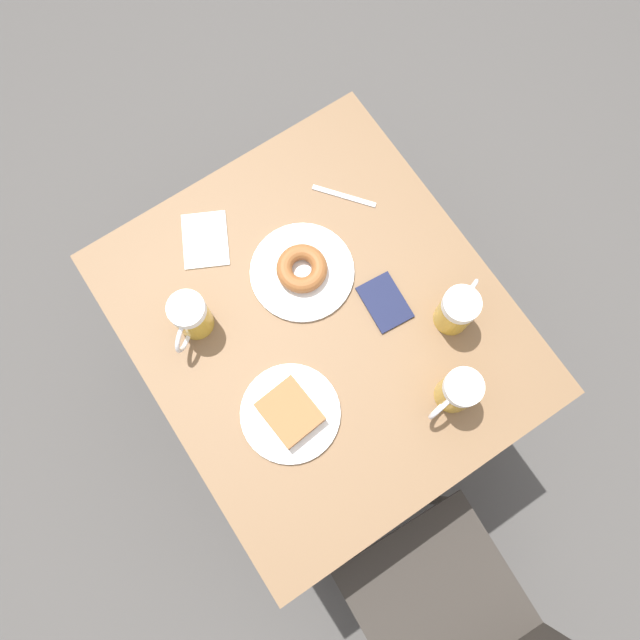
{
  "coord_description": "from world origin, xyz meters",
  "views": [
    {
      "loc": [
        0.2,
        0.3,
        2.16
      ],
      "look_at": [
        0.0,
        0.0,
        0.78
      ],
      "focal_mm": 35.0,
      "sensor_mm": 36.0,
      "label": 1
    }
  ],
  "objects_px": {
    "plate_with_donut": "(302,270)",
    "fork": "(344,196)",
    "beer_mug_left": "(457,310)",
    "napkin_folded": "(205,240)",
    "passport_near_edge": "(385,302)",
    "beer_mug_right": "(457,392)",
    "plate_with_cake": "(290,413)",
    "beer_mug_center": "(191,317)"
  },
  "relations": [
    {
      "from": "plate_with_donut",
      "to": "fork",
      "type": "xyz_separation_m",
      "value": [
        -0.19,
        -0.11,
        -0.01
      ]
    },
    {
      "from": "plate_with_donut",
      "to": "fork",
      "type": "bearing_deg",
      "value": -150.64
    },
    {
      "from": "beer_mug_left",
      "to": "fork",
      "type": "relative_size",
      "value": 0.99
    },
    {
      "from": "napkin_folded",
      "to": "passport_near_edge",
      "type": "distance_m",
      "value": 0.46
    },
    {
      "from": "beer_mug_right",
      "to": "passport_near_edge",
      "type": "relative_size",
      "value": 0.99
    },
    {
      "from": "plate_with_cake",
      "to": "beer_mug_right",
      "type": "relative_size",
      "value": 1.7
    },
    {
      "from": "fork",
      "to": "passport_near_edge",
      "type": "relative_size",
      "value": 1.01
    },
    {
      "from": "beer_mug_center",
      "to": "fork",
      "type": "bearing_deg",
      "value": -170.37
    },
    {
      "from": "beer_mug_center",
      "to": "passport_near_edge",
      "type": "xyz_separation_m",
      "value": [
        -0.39,
        0.2,
        -0.06
      ]
    },
    {
      "from": "beer_mug_center",
      "to": "passport_near_edge",
      "type": "distance_m",
      "value": 0.45
    },
    {
      "from": "napkin_folded",
      "to": "beer_mug_right",
      "type": "bearing_deg",
      "value": 113.09
    },
    {
      "from": "beer_mug_left",
      "to": "beer_mug_right",
      "type": "height_order",
      "value": "same"
    },
    {
      "from": "fork",
      "to": "beer_mug_center",
      "type": "bearing_deg",
      "value": 9.63
    },
    {
      "from": "plate_with_cake",
      "to": "napkin_folded",
      "type": "xyz_separation_m",
      "value": [
        -0.05,
        -0.46,
        -0.01
      ]
    },
    {
      "from": "beer_mug_left",
      "to": "beer_mug_right",
      "type": "relative_size",
      "value": 1.0
    },
    {
      "from": "beer_mug_left",
      "to": "passport_near_edge",
      "type": "bearing_deg",
      "value": -46.47
    },
    {
      "from": "napkin_folded",
      "to": "passport_near_edge",
      "type": "bearing_deg",
      "value": 126.31
    },
    {
      "from": "fork",
      "to": "beer_mug_right",
      "type": "bearing_deg",
      "value": 82.15
    },
    {
      "from": "plate_with_donut",
      "to": "passport_near_edge",
      "type": "xyz_separation_m",
      "value": [
        -0.12,
        0.17,
        -0.01
      ]
    },
    {
      "from": "napkin_folded",
      "to": "passport_near_edge",
      "type": "xyz_separation_m",
      "value": [
        -0.27,
        0.37,
        0.0
      ]
    },
    {
      "from": "plate_with_cake",
      "to": "passport_near_edge",
      "type": "distance_m",
      "value": 0.34
    },
    {
      "from": "beer_mug_left",
      "to": "beer_mug_center",
      "type": "relative_size",
      "value": 1.0
    },
    {
      "from": "beer_mug_center",
      "to": "fork",
      "type": "xyz_separation_m",
      "value": [
        -0.47,
        -0.08,
        -0.06
      ]
    },
    {
      "from": "plate_with_cake",
      "to": "passport_near_edge",
      "type": "xyz_separation_m",
      "value": [
        -0.32,
        -0.1,
        -0.01
      ]
    },
    {
      "from": "beer_mug_right",
      "to": "napkin_folded",
      "type": "bearing_deg",
      "value": -66.91
    },
    {
      "from": "plate_with_cake",
      "to": "plate_with_donut",
      "type": "height_order",
      "value": "plate_with_donut"
    },
    {
      "from": "beer_mug_right",
      "to": "napkin_folded",
      "type": "distance_m",
      "value": 0.69
    },
    {
      "from": "beer_mug_left",
      "to": "plate_with_donut",
      "type": "bearing_deg",
      "value": -51.06
    },
    {
      "from": "plate_with_cake",
      "to": "beer_mug_center",
      "type": "distance_m",
      "value": 0.31
    },
    {
      "from": "plate_with_donut",
      "to": "beer_mug_center",
      "type": "height_order",
      "value": "beer_mug_center"
    },
    {
      "from": "plate_with_donut",
      "to": "beer_mug_left",
      "type": "bearing_deg",
      "value": 128.94
    },
    {
      "from": "beer_mug_center",
      "to": "napkin_folded",
      "type": "relative_size",
      "value": 0.76
    },
    {
      "from": "plate_with_donut",
      "to": "passport_near_edge",
      "type": "relative_size",
      "value": 1.86
    },
    {
      "from": "beer_mug_left",
      "to": "beer_mug_center",
      "type": "distance_m",
      "value": 0.59
    },
    {
      "from": "plate_with_cake",
      "to": "beer_mug_left",
      "type": "bearing_deg",
      "value": 177.46
    },
    {
      "from": "plate_with_cake",
      "to": "beer_mug_right",
      "type": "distance_m",
      "value": 0.37
    },
    {
      "from": "plate_with_cake",
      "to": "beer_mug_center",
      "type": "relative_size",
      "value": 1.7
    },
    {
      "from": "beer_mug_right",
      "to": "napkin_folded",
      "type": "relative_size",
      "value": 0.76
    },
    {
      "from": "plate_with_donut",
      "to": "beer_mug_right",
      "type": "distance_m",
      "value": 0.45
    },
    {
      "from": "plate_with_donut",
      "to": "beer_mug_right",
      "type": "height_order",
      "value": "beer_mug_right"
    },
    {
      "from": "beer_mug_left",
      "to": "beer_mug_center",
      "type": "bearing_deg",
      "value": -31.9
    },
    {
      "from": "beer_mug_center",
      "to": "beer_mug_left",
      "type": "bearing_deg",
      "value": 148.1
    }
  ]
}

